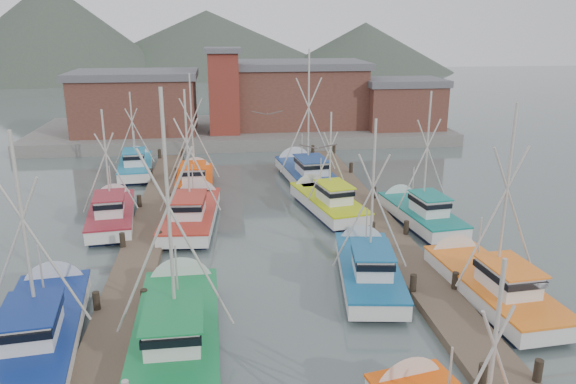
{
  "coord_description": "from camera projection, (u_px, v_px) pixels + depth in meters",
  "views": [
    {
      "loc": [
        -2.49,
        -24.37,
        12.21
      ],
      "look_at": [
        1.34,
        6.95,
        2.6
      ],
      "focal_mm": 35.0,
      "sensor_mm": 36.0,
      "label": 1
    }
  ],
  "objects": [
    {
      "name": "boat_14",
      "position": [
        136.0,
        165.0,
        46.94
      ],
      "size": [
        3.26,
        8.44,
        7.5
      ],
      "rotation": [
        0.0,
        0.0,
        0.09
      ],
      "color": "black",
      "rests_on": "ground"
    },
    {
      "name": "distant_hills",
      "position": [
        177.0,
        72.0,
        141.9
      ],
      "size": [
        175.0,
        140.0,
        42.0
      ],
      "color": "#444F42",
      "rests_on": "ground"
    },
    {
      "name": "gull_near",
      "position": [
        318.0,
        147.0,
        22.58
      ],
      "size": [
        1.55,
        0.63,
        0.24
      ],
      "rotation": [
        0.0,
        0.0,
        -0.12
      ],
      "color": "gray",
      "rests_on": "ground"
    },
    {
      "name": "gull_far",
      "position": [
        267.0,
        113.0,
        27.83
      ],
      "size": [
        1.54,
        0.61,
        0.24
      ],
      "rotation": [
        0.0,
        0.0,
        0.03
      ],
      "color": "gray",
      "rests_on": "ground"
    },
    {
      "name": "shed_center",
      "position": [
        297.0,
        93.0,
        61.45
      ],
      "size": [
        14.84,
        9.54,
        6.9
      ],
      "color": "brown",
      "rests_on": "quay"
    },
    {
      "name": "boat_12",
      "position": [
        195.0,
        180.0,
        42.49
      ],
      "size": [
        3.73,
        8.59,
        9.4
      ],
      "rotation": [
        0.0,
        0.0,
        0.01
      ],
      "color": "black",
      "rests_on": "ground"
    },
    {
      "name": "dock_left",
      "position": [
        140.0,
        256.0,
        29.95
      ],
      "size": [
        2.3,
        46.0,
        1.5
      ],
      "color": "brown",
      "rests_on": "ground"
    },
    {
      "name": "boat_11",
      "position": [
        418.0,
        212.0,
        35.34
      ],
      "size": [
        3.58,
        8.42,
        8.99
      ],
      "rotation": [
        0.0,
        0.0,
        0.12
      ],
      "color": "black",
      "rests_on": "ground"
    },
    {
      "name": "boat_5",
      "position": [
        367.0,
        267.0,
        27.45
      ],
      "size": [
        3.8,
        8.92,
        8.82
      ],
      "rotation": [
        0.0,
        0.0,
        -0.14
      ],
      "color": "black",
      "rests_on": "ground"
    },
    {
      "name": "quay",
      "position": [
        243.0,
        131.0,
        61.94
      ],
      "size": [
        44.0,
        16.0,
        1.2
      ],
      "primitive_type": "cube",
      "color": "gray",
      "rests_on": "ground"
    },
    {
      "name": "boat_4",
      "position": [
        178.0,
        325.0,
        22.21
      ],
      "size": [
        4.43,
        10.19,
        11.06
      ],
      "rotation": [
        0.0,
        0.0,
        0.02
      ],
      "color": "black",
      "rests_on": "ground"
    },
    {
      "name": "ground",
      "position": [
        278.0,
        286.0,
        26.98
      ],
      "size": [
        260.0,
        260.0,
        0.0
      ],
      "primitive_type": "plane",
      "color": "#475553",
      "rests_on": "ground"
    },
    {
      "name": "boat_7",
      "position": [
        487.0,
        283.0,
        25.83
      ],
      "size": [
        3.96,
        9.23,
        9.85
      ],
      "rotation": [
        0.0,
        0.0,
        0.08
      ],
      "color": "black",
      "rests_on": "ground"
    },
    {
      "name": "boat_6",
      "position": [
        42.0,
        324.0,
        22.29
      ],
      "size": [
        4.05,
        9.86,
        9.49
      ],
      "rotation": [
        0.0,
        0.0,
        0.12
      ],
      "color": "black",
      "rests_on": "ground"
    },
    {
      "name": "boat_8",
      "position": [
        192.0,
        212.0,
        35.34
      ],
      "size": [
        3.77,
        9.7,
        9.3
      ],
      "rotation": [
        0.0,
        0.0,
        -0.08
      ],
      "color": "black",
      "rests_on": "ground"
    },
    {
      "name": "boat_10",
      "position": [
        112.0,
        212.0,
        35.34
      ],
      "size": [
        3.53,
        8.66,
        7.95
      ],
      "rotation": [
        0.0,
        0.0,
        0.12
      ],
      "color": "black",
      "rests_on": "ground"
    },
    {
      "name": "shed_left",
      "position": [
        136.0,
        101.0,
        57.68
      ],
      "size": [
        12.72,
        8.48,
        6.2
      ],
      "color": "brown",
      "rests_on": "quay"
    },
    {
      "name": "lookout_tower",
      "position": [
        224.0,
        90.0,
        56.47
      ],
      "size": [
        3.6,
        3.6,
        8.5
      ],
      "color": "maroon",
      "rests_on": "quay"
    },
    {
      "name": "shed_right",
      "position": [
        402.0,
        103.0,
        60.13
      ],
      "size": [
        8.48,
        6.36,
        5.2
      ],
      "color": "brown",
      "rests_on": "quay"
    },
    {
      "name": "dock_right",
      "position": [
        394.0,
        244.0,
        31.58
      ],
      "size": [
        2.3,
        46.0,
        1.5
      ],
      "color": "brown",
      "rests_on": "ground"
    },
    {
      "name": "boat_13",
      "position": [
        305.0,
        172.0,
        44.69
      ],
      "size": [
        4.46,
        10.32,
        11.22
      ],
      "rotation": [
        0.0,
        0.0,
        0.11
      ],
      "color": "black",
      "rests_on": "ground"
    },
    {
      "name": "boat_9",
      "position": [
        325.0,
        201.0,
        37.62
      ],
      "size": [
        4.24,
        8.93,
        7.46
      ],
      "rotation": [
        0.0,
        0.0,
        0.2
      ],
      "color": "black",
      "rests_on": "ground"
    }
  ]
}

